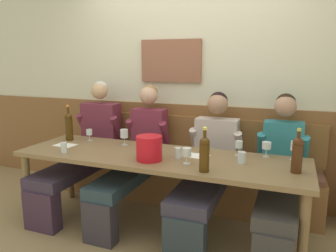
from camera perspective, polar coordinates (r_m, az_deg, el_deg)
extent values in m
cube|color=#8D734C|center=(3.07, -2.91, -19.15)|extent=(6.80, 6.80, 0.02)
cube|color=beige|center=(3.67, 3.89, 9.01)|extent=(6.80, 0.08, 2.80)
cube|color=brown|center=(3.68, 0.49, 11.39)|extent=(0.70, 0.04, 0.47)
cube|color=brown|center=(3.76, 3.46, -4.34)|extent=(6.80, 0.03, 1.07)
cube|color=brown|center=(3.65, 2.31, -9.99)|extent=(2.90, 0.42, 0.44)
cube|color=brown|center=(3.57, 2.34, -6.32)|extent=(2.84, 0.39, 0.05)
cube|color=brown|center=(3.68, 3.33, -1.76)|extent=(2.90, 0.04, 0.45)
cube|color=brown|center=(2.91, -1.81, -5.51)|extent=(2.60, 0.77, 0.04)
cylinder|color=brown|center=(3.45, -23.45, -10.11)|extent=(0.07, 0.07, 0.68)
cylinder|color=brown|center=(2.56, 22.69, -17.76)|extent=(0.07, 0.07, 0.68)
cylinder|color=brown|center=(3.89, -16.90, -7.21)|extent=(0.07, 0.07, 0.68)
cylinder|color=brown|center=(3.13, 22.46, -12.24)|extent=(0.07, 0.07, 0.68)
cube|color=#372538|center=(3.31, -21.25, -13.67)|extent=(0.33, 0.14, 0.38)
cube|color=#32283B|center=(3.56, -16.37, -7.35)|extent=(0.37, 1.05, 0.11)
cube|color=maroon|center=(3.92, -11.64, -0.23)|extent=(0.44, 0.20, 0.58)
sphere|color=tan|center=(3.85, -11.98, 6.08)|extent=(0.19, 0.19, 0.19)
sphere|color=beige|center=(3.87, -11.79, 6.47)|extent=(0.18, 0.18, 0.18)
cylinder|color=maroon|center=(4.01, -14.76, 0.40)|extent=(0.08, 0.20, 0.27)
cylinder|color=maroon|center=(3.76, -9.02, -0.07)|extent=(0.08, 0.20, 0.27)
cube|color=#302B34|center=(2.96, -11.85, -16.24)|extent=(0.28, 0.14, 0.38)
cube|color=#253741|center=(3.23, -7.40, -8.89)|extent=(0.31, 1.05, 0.11)
cube|color=maroon|center=(3.63, -3.28, -1.21)|extent=(0.37, 0.19, 0.54)
sphere|color=tan|center=(3.55, -3.42, 5.41)|extent=(0.20, 0.20, 0.20)
sphere|color=#977045|center=(3.57, -3.26, 5.85)|extent=(0.18, 0.18, 0.18)
cylinder|color=maroon|center=(3.67, -6.35, -0.65)|extent=(0.08, 0.20, 0.27)
cylinder|color=maroon|center=(3.51, -0.59, -1.14)|extent=(0.08, 0.20, 0.27)
cube|color=#273239|center=(2.66, 2.98, -19.34)|extent=(0.33, 0.14, 0.38)
cube|color=#312D3E|center=(2.96, 5.96, -10.78)|extent=(0.36, 1.05, 0.11)
cube|color=#BEABA5|center=(3.40, 8.58, -2.72)|extent=(0.43, 0.21, 0.48)
sphere|color=#A77A5E|center=(3.32, 8.75, 3.86)|extent=(0.21, 0.21, 0.21)
sphere|color=black|center=(3.34, 8.85, 4.35)|extent=(0.19, 0.19, 0.19)
cylinder|color=#BEABA5|center=(3.41, 4.70, -2.32)|extent=(0.08, 0.20, 0.27)
cylinder|color=#BEABA5|center=(3.32, 12.28, -2.95)|extent=(0.08, 0.20, 0.27)
cube|color=#343231|center=(2.88, 18.72, -12.03)|extent=(0.31, 1.05, 0.11)
cube|color=#29727E|center=(3.32, 19.52, -3.46)|extent=(0.37, 0.20, 0.49)
sphere|color=tan|center=(3.24, 19.97, 3.30)|extent=(0.20, 0.20, 0.20)
sphere|color=black|center=(3.26, 20.02, 3.80)|extent=(0.19, 0.19, 0.19)
cylinder|color=#29727E|center=(3.29, 16.12, -3.09)|extent=(0.08, 0.20, 0.27)
cylinder|color=#29727E|center=(3.28, 22.91, -3.58)|extent=(0.08, 0.20, 0.27)
cylinder|color=red|center=(2.74, -3.34, -3.90)|extent=(0.22, 0.22, 0.21)
cylinder|color=#42220F|center=(2.62, 21.74, -5.35)|extent=(0.08, 0.08, 0.22)
sphere|color=#42220F|center=(2.59, 21.94, -2.73)|extent=(0.08, 0.08, 0.08)
cylinder|color=#42220F|center=(2.57, 22.02, -1.67)|extent=(0.03, 0.03, 0.08)
cylinder|color=gold|center=(2.56, 22.10, -0.61)|extent=(0.03, 0.03, 0.02)
cylinder|color=#41290A|center=(3.58, -17.01, -0.54)|extent=(0.08, 0.08, 0.24)
sphere|color=#41290A|center=(3.56, -17.14, 1.53)|extent=(0.08, 0.08, 0.08)
cylinder|color=#41290A|center=(3.55, -17.19, 2.46)|extent=(0.03, 0.03, 0.10)
cylinder|color=orange|center=(3.54, -17.25, 3.40)|extent=(0.03, 0.03, 0.02)
cylinder|color=#42290A|center=(2.47, 6.41, -5.60)|extent=(0.08, 0.08, 0.22)
sphere|color=#42290A|center=(2.44, 6.47, -2.87)|extent=(0.08, 0.08, 0.08)
cylinder|color=#42290A|center=(2.43, 6.50, -1.67)|extent=(0.03, 0.03, 0.09)
cylinder|color=gold|center=(2.42, 6.53, -0.46)|extent=(0.03, 0.03, 0.02)
cylinder|color=silver|center=(2.96, 12.30, -5.03)|extent=(0.07, 0.07, 0.00)
cylinder|color=silver|center=(2.95, 12.33, -4.37)|extent=(0.01, 0.01, 0.07)
cylinder|color=silver|center=(2.94, 12.39, -3.16)|extent=(0.06, 0.06, 0.06)
cylinder|color=beige|center=(2.94, 12.37, -3.60)|extent=(0.06, 0.06, 0.02)
cylinder|color=silver|center=(2.98, 21.26, -5.47)|extent=(0.07, 0.07, 0.00)
cylinder|color=silver|center=(2.97, 21.31, -4.73)|extent=(0.01, 0.01, 0.08)
cylinder|color=silver|center=(2.95, 21.42, -3.26)|extent=(0.07, 0.07, 0.08)
cylinder|color=#E2E678|center=(2.96, 21.38, -3.80)|extent=(0.06, 0.06, 0.02)
cylinder|color=silver|center=(3.53, -13.63, -2.44)|extent=(0.06, 0.06, 0.00)
cylinder|color=silver|center=(3.53, -13.66, -1.96)|extent=(0.01, 0.01, 0.06)
cylinder|color=silver|center=(3.51, -13.70, -1.04)|extent=(0.06, 0.06, 0.06)
cylinder|color=#E5D27A|center=(3.52, -13.68, -1.41)|extent=(0.05, 0.05, 0.01)
cylinder|color=silver|center=(2.68, 3.31, -6.58)|extent=(0.06, 0.06, 0.00)
cylinder|color=silver|center=(2.67, 3.32, -5.91)|extent=(0.01, 0.01, 0.06)
cylinder|color=silver|center=(2.65, 3.33, -4.59)|extent=(0.07, 0.07, 0.07)
cylinder|color=#ECD67E|center=(2.65, 3.33, -5.01)|extent=(0.07, 0.07, 0.03)
cylinder|color=silver|center=(3.29, -7.67, -3.25)|extent=(0.07, 0.07, 0.00)
cylinder|color=silver|center=(3.28, -7.69, -2.63)|extent=(0.01, 0.01, 0.07)
cylinder|color=silver|center=(3.26, -7.72, -1.32)|extent=(0.08, 0.08, 0.08)
cylinder|color=#EAD67B|center=(3.27, -7.71, -1.78)|extent=(0.07, 0.07, 0.03)
cylinder|color=silver|center=(2.99, 16.84, -5.15)|extent=(0.06, 0.06, 0.00)
cylinder|color=silver|center=(2.98, 16.88, -4.48)|extent=(0.01, 0.01, 0.07)
cylinder|color=silver|center=(2.96, 16.95, -3.27)|extent=(0.08, 0.08, 0.06)
cylinder|color=#E1DB81|center=(2.96, 16.93, -3.66)|extent=(0.07, 0.07, 0.02)
cylinder|color=silver|center=(3.12, -17.85, -3.65)|extent=(0.06, 0.06, 0.10)
cylinder|color=silver|center=(2.73, 12.83, -5.46)|extent=(0.07, 0.07, 0.10)
cylinder|color=silver|center=(2.81, 1.76, -4.75)|extent=(0.06, 0.06, 0.09)
cube|color=white|center=(2.89, 5.14, -5.25)|extent=(0.22, 0.17, 0.00)
cube|color=white|center=(3.40, -17.65, -3.21)|extent=(0.22, 0.17, 0.00)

